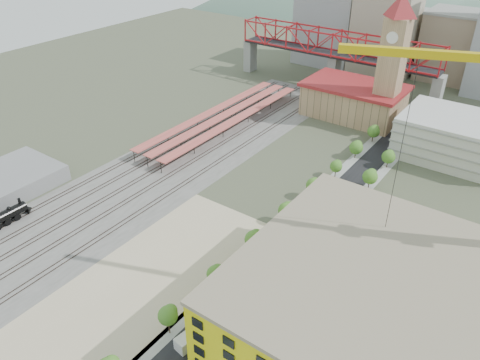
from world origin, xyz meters
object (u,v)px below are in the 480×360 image
Objects in this scene: site_trailer_a at (198,333)px; site_trailer_d at (296,235)px; construction_building at (364,308)px; site_trailer_c at (256,275)px; clock_tower at (394,51)px; site_trailer_b at (236,295)px.

site_trailer_a reaches higher than site_trailer_d.
construction_building is 5.32× the size of site_trailer_c.
clock_tower is 101.40m from site_trailer_c.
site_trailer_b is 25.78m from site_trailer_d.
clock_tower reaches higher than construction_building.
clock_tower is at bearing 76.10° from site_trailer_d.
construction_building is at bearing -71.22° from clock_tower.
construction_building is at bearing 11.38° from site_trailer_b.
site_trailer_a is at bearing -86.11° from clock_tower.
site_trailer_c is at bearing 90.85° from site_trailer_b.
site_trailer_a reaches higher than site_trailer_b.
site_trailer_c is (8.00, -97.30, -27.40)m from clock_tower.
site_trailer_d is (0.00, 18.26, -0.05)m from site_trailer_c.
site_trailer_b is 0.96× the size of site_trailer_d.
clock_tower is 5.04× the size of site_trailer_a.
site_trailer_b is at bearing -169.47° from construction_building.
clock_tower is 5.47× the size of site_trailer_c.
site_trailer_d is at bearing 98.93° from site_trailer_a.
site_trailer_d reaches higher than site_trailer_b.
construction_building reaches higher than site_trailer_a.
site_trailer_b is at bearing 98.93° from site_trailer_a.
construction_building is at bearing 7.09° from site_trailer_c.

